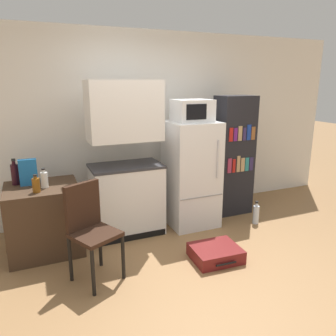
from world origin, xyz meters
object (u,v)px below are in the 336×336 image
(chair, at_px, (89,223))
(cereal_box, at_px, (28,172))
(side_table, at_px, (44,219))
(microwave, at_px, (192,111))
(bookshelf, at_px, (233,156))
(bottle_amber_beer, at_px, (36,185))
(bottle_milk_white, at_px, (44,179))
(refrigerator, at_px, (191,174))
(water_bottle_front, at_px, (256,214))
(kitchen_hutch, at_px, (126,165))
(bottle_wine_dark, at_px, (15,174))
(suitcase_large_flat, at_px, (215,253))

(chair, bearing_deg, cereal_box, 94.59)
(side_table, bearing_deg, microwave, 1.15)
(bookshelf, xyz_separation_m, chair, (-2.27, -0.92, -0.29))
(bottle_amber_beer, bearing_deg, bottle_milk_white, 57.40)
(bottle_milk_white, xyz_separation_m, cereal_box, (-0.16, 0.16, 0.06))
(refrigerator, xyz_separation_m, chair, (-1.51, -0.79, -0.13))
(bottle_amber_beer, relative_size, chair, 0.20)
(chair, height_order, water_bottle_front, chair)
(kitchen_hutch, height_order, refrigerator, kitchen_hutch)
(side_table, relative_size, bottle_wine_dark, 2.63)
(side_table, bearing_deg, bottle_milk_white, -57.77)
(bookshelf, bearing_deg, suitcase_large_flat, -129.97)
(bottle_milk_white, xyz_separation_m, bottle_wine_dark, (-0.30, 0.24, 0.03))
(bottle_amber_beer, bearing_deg, refrigerator, 7.10)
(refrigerator, relative_size, bottle_amber_beer, 7.29)
(bottle_wine_dark, bearing_deg, cereal_box, -29.29)
(chair, height_order, suitcase_large_flat, chair)
(kitchen_hutch, distance_m, bottle_amber_beer, 1.10)
(bottle_amber_beer, xyz_separation_m, water_bottle_front, (2.78, -0.14, -0.73))
(refrigerator, bearing_deg, water_bottle_front, -24.88)
(bottle_wine_dark, bearing_deg, microwave, -3.64)
(bottle_milk_white, bearing_deg, chair, -62.92)
(kitchen_hutch, distance_m, bottle_wine_dark, 1.27)
(bottle_wine_dark, height_order, bottle_amber_beer, bottle_wine_dark)
(bottle_amber_beer, bearing_deg, microwave, 7.06)
(refrigerator, bearing_deg, cereal_box, 178.37)
(side_table, bearing_deg, chair, -62.47)
(suitcase_large_flat, bearing_deg, side_table, 153.90)
(bookshelf, relative_size, suitcase_large_flat, 3.18)
(bottle_amber_beer, relative_size, water_bottle_front, 0.60)
(side_table, height_order, microwave, microwave)
(microwave, relative_size, cereal_box, 1.59)
(suitcase_large_flat, bearing_deg, refrigerator, 82.41)
(bottle_milk_white, height_order, cereal_box, cereal_box)
(bottle_amber_beer, bearing_deg, side_table, 76.18)
(bottle_milk_white, distance_m, chair, 0.83)
(water_bottle_front, bearing_deg, cereal_box, 171.19)
(bottle_wine_dark, distance_m, bottle_amber_beer, 0.43)
(bottle_wine_dark, bearing_deg, side_table, -34.31)
(bottle_amber_beer, distance_m, cereal_box, 0.32)
(bottle_wine_dark, xyz_separation_m, suitcase_large_flat, (1.97, -1.13, -0.84))
(kitchen_hutch, relative_size, bottle_milk_white, 8.87)
(suitcase_large_flat, bearing_deg, microwave, 82.41)
(side_table, height_order, refrigerator, refrigerator)
(bottle_wine_dark, height_order, chair, bottle_wine_dark)
(bottle_milk_white, xyz_separation_m, chair, (0.35, -0.69, -0.30))
(bottle_amber_beer, relative_size, cereal_box, 0.65)
(side_table, height_order, bottle_amber_beer, bottle_amber_beer)
(bookshelf, bearing_deg, water_bottle_front, -82.46)
(microwave, height_order, bottle_amber_beer, microwave)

